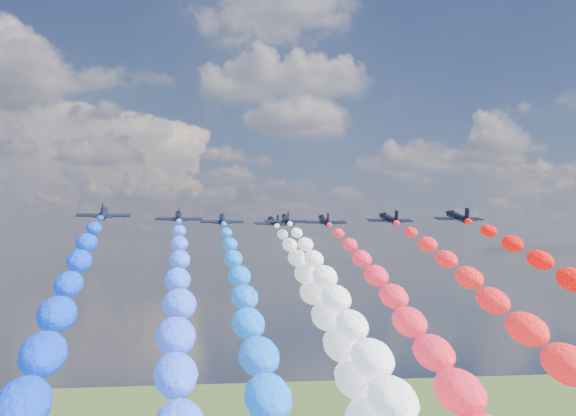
{
  "coord_description": "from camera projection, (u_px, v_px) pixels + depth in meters",
  "views": [
    {
      "loc": [
        -22.64,
        -141.56,
        99.11
      ],
      "look_at": [
        0.0,
        4.0,
        107.87
      ],
      "focal_mm": 44.75,
      "sensor_mm": 36.0,
      "label": 1
    }
  ],
  "objects": [
    {
      "name": "jet_6",
      "position": [
        389.0,
        219.0,
        151.82
      ],
      "size": [
        10.06,
        13.41,
        5.31
      ],
      "primitive_type": null,
      "rotation": [
        0.2,
        0.0,
        0.05
      ],
      "color": "black"
    },
    {
      "name": "jet_1",
      "position": [
        179.0,
        217.0,
        144.28
      ],
      "size": [
        9.5,
        13.01,
        5.31
      ],
      "primitive_type": null,
      "rotation": [
        0.2,
        0.0,
        0.0
      ],
      "color": "black"
    },
    {
      "name": "trail_4",
      "position": [
        332.0,
        348.0,
        104.86
      ],
      "size": [
        6.32,
        123.93,
        46.03
      ],
      "primitive_type": null,
      "color": "white"
    },
    {
      "name": "trail_2",
      "position": [
        252.0,
        359.0,
        93.93
      ],
      "size": [
        6.32,
        123.93,
        46.03
      ],
      "primitive_type": null,
      "color": "blue"
    },
    {
      "name": "trail_0",
      "position": [
        29.0,
        406.0,
        65.26
      ],
      "size": [
        6.32,
        123.93,
        46.03
      ],
      "primitive_type": null,
      "color": "#072EDA"
    },
    {
      "name": "jet_2",
      "position": [
        222.0,
        220.0,
        158.37
      ],
      "size": [
        10.28,
        13.56,
        5.31
      ],
      "primitive_type": null,
      "rotation": [
        0.2,
        0.0,
        -0.07
      ],
      "color": "black"
    },
    {
      "name": "trail_3",
      "position": [
        361.0,
        361.0,
        92.06
      ],
      "size": [
        6.32,
        123.93,
        46.03
      ],
      "primitive_type": null,
      "color": "white"
    },
    {
      "name": "jet_3",
      "position": [
        286.0,
        220.0,
        156.49
      ],
      "size": [
        10.18,
        13.49,
        5.31
      ],
      "primitive_type": null,
      "rotation": [
        0.2,
        0.0,
        -0.06
      ],
      "color": "black"
    },
    {
      "name": "jet_7",
      "position": [
        458.0,
        217.0,
        143.33
      ],
      "size": [
        9.68,
        13.14,
        5.31
      ],
      "primitive_type": null,
      "rotation": [
        0.2,
        0.0,
        0.02
      ],
      "color": "black"
    },
    {
      "name": "trail_1",
      "position": [
        179.0,
        378.0,
        79.85
      ],
      "size": [
        6.32,
        123.93,
        46.03
      ],
      "primitive_type": null,
      "color": "#2951FF"
    },
    {
      "name": "trail_6",
      "position": [
        544.0,
        367.0,
        87.39
      ],
      "size": [
        6.32,
        123.93,
        46.03
      ],
      "primitive_type": null,
      "color": "red"
    },
    {
      "name": "jet_0",
      "position": [
        103.0,
        213.0,
        129.69
      ],
      "size": [
        10.15,
        13.48,
        5.31
      ],
      "primitive_type": null,
      "rotation": [
        0.2,
        0.0,
        0.06
      ],
      "color": "black"
    },
    {
      "name": "jet_5",
      "position": [
        324.0,
        220.0,
        161.15
      ],
      "size": [
        9.82,
        13.24,
        5.31
      ],
      "primitive_type": null,
      "rotation": [
        0.2,
        0.0,
        -0.03
      ],
      "color": "black"
    },
    {
      "name": "trail_5",
      "position": [
        422.0,
        356.0,
        96.72
      ],
      "size": [
        6.32,
        123.93,
        46.03
      ],
      "primitive_type": null,
      "color": "red"
    },
    {
      "name": "jet_4",
      "position": [
        274.0,
        222.0,
        169.29
      ],
      "size": [
        10.28,
        13.56,
        5.31
      ],
      "primitive_type": null,
      "rotation": [
        0.2,
        0.0,
        0.07
      ],
      "color": "black"
    }
  ]
}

